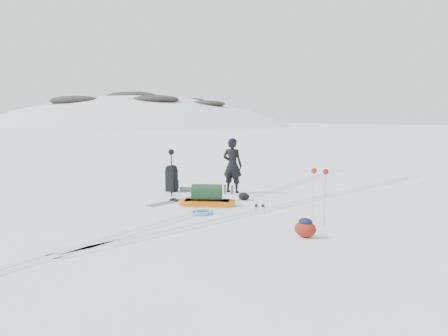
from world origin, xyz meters
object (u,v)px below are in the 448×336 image
at_px(ski_poles_black, 171,158).
at_px(skier, 232,165).
at_px(pulk_sled, 207,197).
at_px(expedition_rucksack, 174,179).

bearing_deg(ski_poles_black, skier, 56.14).
height_order(pulk_sled, expedition_rucksack, expedition_rucksack).
bearing_deg(pulk_sled, ski_poles_black, 133.96).
bearing_deg(expedition_rucksack, ski_poles_black, -55.45).
distance_m(skier, ski_poles_black, 1.87).
relative_size(pulk_sled, expedition_rucksack, 1.80).
xyz_separation_m(expedition_rucksack, ski_poles_black, (0.49, -0.56, 0.73)).
relative_size(expedition_rucksack, ski_poles_black, 0.60).
distance_m(expedition_rucksack, ski_poles_black, 1.04).
bearing_deg(expedition_rucksack, pulk_sled, -29.96).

